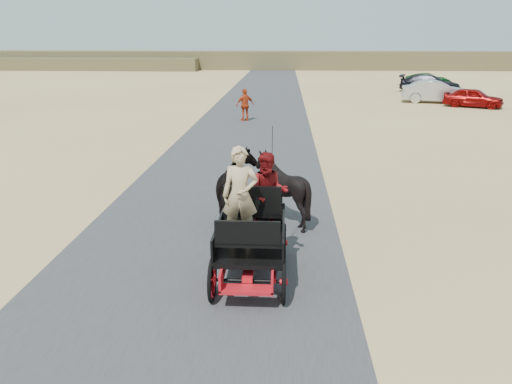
# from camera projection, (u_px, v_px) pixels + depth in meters

# --- Properties ---
(ground) EXTENTS (140.00, 140.00, 0.00)m
(ground) POSITION_uv_depth(u_px,v_px,m) (203.00, 251.00, 10.68)
(ground) COLOR tan
(road) EXTENTS (6.00, 140.00, 0.01)m
(road) POSITION_uv_depth(u_px,v_px,m) (203.00, 250.00, 10.68)
(road) COLOR #38383A
(road) RESTS_ON ground
(ridge_far) EXTENTS (140.00, 6.00, 2.40)m
(ridge_far) POSITION_uv_depth(u_px,v_px,m) (274.00, 60.00, 69.39)
(ridge_far) COLOR brown
(ridge_far) RESTS_ON ground
(ridge_near) EXTENTS (40.00, 4.00, 1.60)m
(ridge_near) POSITION_uv_depth(u_px,v_px,m) (51.00, 64.00, 67.36)
(ridge_near) COLOR brown
(ridge_near) RESTS_ON ground
(carriage) EXTENTS (1.30, 2.40, 0.72)m
(carriage) POSITION_uv_depth(u_px,v_px,m) (251.00, 260.00, 9.40)
(carriage) COLOR black
(carriage) RESTS_ON ground
(horse_left) EXTENTS (0.91, 2.01, 1.70)m
(horse_left) POSITION_uv_depth(u_px,v_px,m) (237.00, 188.00, 12.15)
(horse_left) COLOR black
(horse_left) RESTS_ON ground
(horse_right) EXTENTS (1.37, 1.54, 1.70)m
(horse_right) POSITION_uv_depth(u_px,v_px,m) (282.00, 189.00, 12.08)
(horse_right) COLOR black
(horse_right) RESTS_ON ground
(driver_man) EXTENTS (0.66, 0.43, 1.80)m
(driver_man) POSITION_uv_depth(u_px,v_px,m) (240.00, 195.00, 9.08)
(driver_man) COLOR tan
(driver_man) RESTS_ON carriage
(passenger_woman) EXTENTS (0.77, 0.60, 1.58)m
(passenger_woman) POSITION_uv_depth(u_px,v_px,m) (269.00, 192.00, 9.61)
(passenger_woman) COLOR #660C0F
(passenger_woman) RESTS_ON carriage
(pedestrian) EXTENTS (1.09, 0.86, 1.73)m
(pedestrian) POSITION_uv_depth(u_px,v_px,m) (245.00, 105.00, 26.79)
(pedestrian) COLOR #BA3615
(pedestrian) RESTS_ON ground
(car_a) EXTENTS (3.89, 2.88, 1.23)m
(car_a) POSITION_uv_depth(u_px,v_px,m) (473.00, 98.00, 32.02)
(car_a) COLOR maroon
(car_a) RESTS_ON ground
(car_b) EXTENTS (4.76, 2.36, 1.50)m
(car_b) POSITION_uv_depth(u_px,v_px,m) (436.00, 92.00, 34.20)
(car_b) COLOR #B2B2B7
(car_b) RESTS_ON ground
(car_c) EXTENTS (5.20, 3.42, 1.40)m
(car_c) POSITION_uv_depth(u_px,v_px,m) (430.00, 84.00, 40.68)
(car_c) COLOR black
(car_c) RESTS_ON ground
(car_d) EXTENTS (4.42, 2.76, 1.14)m
(car_d) POSITION_uv_depth(u_px,v_px,m) (428.00, 79.00, 46.13)
(car_d) COLOR #0C4C19
(car_d) RESTS_ON ground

